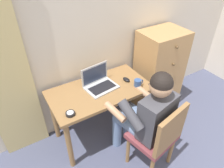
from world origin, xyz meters
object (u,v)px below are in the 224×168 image
Objects in this scene: person_seated at (146,113)px; desk at (100,97)px; computer_mouse at (126,79)px; desk_clock at (70,114)px; coffee_mug at (138,83)px; chair at (158,136)px; laptop at (99,83)px; dresser at (159,71)px.

desk is at bearing 113.01° from person_seated.
person_seated reaches higher than computer_mouse.
coffee_mug is at bearing 1.60° from desk_clock.
laptop is at bearing 107.09° from chair.
desk_clock is at bearing -150.84° from laptop.
dresser is at bearing 5.54° from desk.
chair is 0.89m from desk_clock.
dresser reaches higher than laptop.
desk is 1.26× the size of chair.
computer_mouse is at bearing 76.83° from person_seated.
chair is (0.26, -0.71, -0.10)m from desk.
laptop reaches higher than desk.
laptop reaches higher than computer_mouse.
dresser is 1.43m from desk_clock.
person_seated reaches higher than desk.
computer_mouse is at bearing 13.61° from desk_clock.
dresser is 1.08m from chair.
computer_mouse is (-0.62, -0.11, 0.15)m from dresser.
dresser is 0.95× the size of person_seated.
chair is 8.89× the size of computer_mouse.
coffee_mug reaches higher than desk_clock.
computer_mouse is 0.83× the size of coffee_mug.
desk is 0.93× the size of person_seated.
person_seated reaches higher than laptop.
chair is at bearing -103.42° from coffee_mug.
chair is 7.41× the size of coffee_mug.
desk_clock is at bearing 152.91° from person_seated.
chair is at bearing -131.21° from dresser.
laptop is 3.70× the size of computer_mouse.
computer_mouse is 0.17m from coffee_mug.
desk is 0.37m from computer_mouse.
laptop is 3.08× the size of coffee_mug.
person_seated reaches higher than dresser.
laptop is 4.11× the size of desk_clock.
chair is at bearing -104.44° from computer_mouse.
dresser is at bearing 40.28° from person_seated.
dresser is 0.65m from computer_mouse.
dresser reaches higher than desk.
chair is 0.26m from person_seated.
computer_mouse is at bearing -11.14° from laptop.
chair reaches higher than desk_clock.
coffee_mug is (0.04, -0.16, 0.03)m from computer_mouse.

